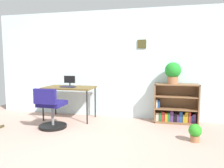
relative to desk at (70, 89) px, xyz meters
name	(u,v)px	position (x,y,z in m)	size (l,w,h in m)	color
ground_plane	(62,155)	(0.64, -1.69, -0.65)	(6.24, 6.24, 0.00)	tan
wall_back	(104,64)	(0.64, 0.46, 0.53)	(5.20, 0.12, 2.37)	silver
desk	(70,89)	(0.00, 0.00, 0.00)	(1.06, 0.62, 0.71)	brown
monitor	(70,82)	(-0.04, 0.09, 0.16)	(0.25, 0.19, 0.23)	#262628
keyboard	(68,87)	(0.00, -0.08, 0.06)	(0.33, 0.12, 0.02)	#1D1D34
office_chair	(51,111)	(-0.07, -0.69, -0.31)	(0.52, 0.55, 0.78)	black
bookshelf_low	(175,106)	(2.22, 0.26, -0.31)	(0.87, 0.30, 0.80)	brown
potted_plant_on_shelf	(173,72)	(2.14, 0.21, 0.39)	(0.32, 0.32, 0.43)	#9E6642
potted_plant_floor	(195,132)	(2.46, -0.77, -0.50)	(0.20, 0.20, 0.28)	#9E6642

